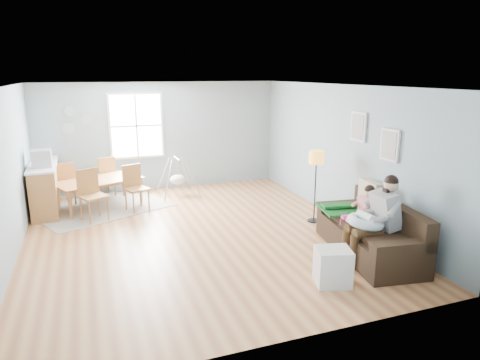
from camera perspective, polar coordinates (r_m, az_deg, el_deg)
name	(u,v)px	position (r m, az deg, el deg)	size (l,w,h in m)	color
room	(193,102)	(7.50, -6.25, 10.24)	(8.40, 9.40, 3.90)	#A6613B
window	(136,126)	(10.87, -13.66, 7.04)	(1.32, 0.08, 1.62)	silver
pictures	(373,135)	(7.90, 17.34, 5.71)	(0.05, 1.34, 0.74)	silver
wall_plates	(75,121)	(10.80, -21.18, 7.40)	(0.67, 0.02, 0.66)	#93A5B0
sofa	(372,236)	(7.42, 17.19, -7.09)	(1.25, 2.31, 0.89)	black
green_throw	(349,208)	(7.91, 14.28, -3.65)	(1.00, 0.81, 0.04)	#155D1D
beige_pillow	(370,196)	(7.85, 16.95, -2.05)	(0.15, 0.55, 0.55)	#B6A98B
father	(376,217)	(6.95, 17.67, -4.71)	(0.99, 0.46, 1.41)	gray
nursing_pillow	(366,222)	(6.90, 16.41, -5.35)	(0.57, 0.57, 0.16)	silver
infant	(365,216)	(6.90, 16.29, -4.62)	(0.15, 0.38, 0.14)	white
toddler	(363,207)	(7.42, 16.11, -3.43)	(0.57, 0.29, 0.89)	silver
floor_lamp	(316,163)	(8.49, 10.13, 2.20)	(0.29, 0.29, 1.45)	black
storage_cube	(332,267)	(6.29, 12.21, -11.21)	(0.57, 0.53, 0.53)	silver
rug	(101,207)	(10.06, -18.04, -3.42)	(2.71, 2.06, 0.01)	gray
dining_table	(100,194)	(9.97, -18.18, -1.73)	(1.79, 1.00, 0.63)	brown
chair_sw	(91,191)	(9.12, -19.27, -1.39)	(0.63, 0.63, 1.04)	olive
chair_se	(135,184)	(9.54, -13.89, -0.56)	(0.57, 0.57, 0.99)	olive
chair_nw	(64,181)	(10.32, -22.38, -0.12)	(0.56, 0.56, 0.99)	olive
chair_ne	(106,174)	(10.70, -17.50, 0.76)	(0.58, 0.58, 0.99)	olive
counter	(45,187)	(10.10, -24.53, -0.85)	(0.58, 1.88, 1.05)	brown
monitor	(41,158)	(9.61, -24.97, 2.63)	(0.38, 0.36, 0.35)	#A1A1A6
baby_swing	(178,179)	(10.47, -8.30, 0.15)	(0.94, 0.96, 0.93)	#A1A1A6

